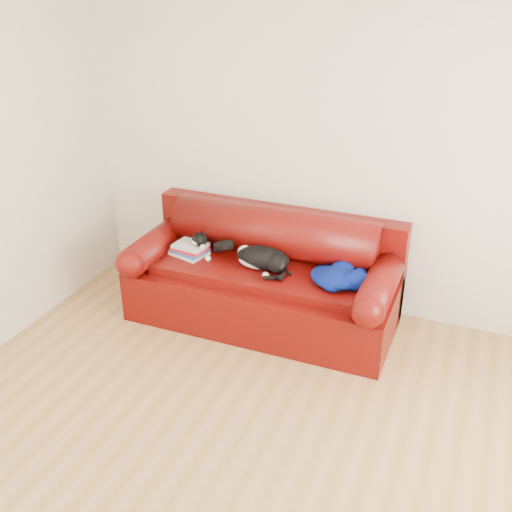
{
  "coord_description": "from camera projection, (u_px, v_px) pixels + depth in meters",
  "views": [
    {
      "loc": [
        1.0,
        -2.4,
        2.65
      ],
      "look_at": [
        -0.53,
        1.35,
        0.64
      ],
      "focal_mm": 42.0,
      "sensor_mm": 36.0,
      "label": 1
    }
  ],
  "objects": [
    {
      "name": "sofa_back",
      "position": [
        274.0,
        248.0,
        4.89
      ],
      "size": [
        2.1,
        1.01,
        0.88
      ],
      "color": "#3C0205",
      "rests_on": "ground"
    },
    {
      "name": "cat",
      "position": [
        262.0,
        258.0,
        4.62
      ],
      "size": [
        0.58,
        0.37,
        0.22
      ],
      "rotation": [
        0.0,
        0.0,
        -0.37
      ],
      "color": "black",
      "rests_on": "sofa_base"
    },
    {
      "name": "blanket",
      "position": [
        339.0,
        277.0,
        4.4
      ],
      "size": [
        0.51,
        0.41,
        0.14
      ],
      "rotation": [
        0.0,
        0.0,
        0.26
      ],
      "color": "#02034B",
      "rests_on": "sofa_base"
    },
    {
      "name": "ground",
      "position": [
        253.0,
        464.0,
        3.51
      ],
      "size": [
        4.5,
        4.5,
        0.0
      ],
      "primitive_type": "plane",
      "color": "olive",
      "rests_on": "ground"
    },
    {
      "name": "sofa_base",
      "position": [
        263.0,
        294.0,
        4.82
      ],
      "size": [
        2.1,
        0.9,
        0.5
      ],
      "color": "#3C0205",
      "rests_on": "ground"
    },
    {
      "name": "book_stack",
      "position": [
        190.0,
        249.0,
        4.85
      ],
      "size": [
        0.32,
        0.28,
        0.1
      ],
      "rotation": [
        0.0,
        0.0,
        -0.2
      ],
      "color": "beige",
      "rests_on": "sofa_base"
    },
    {
      "name": "room_shell",
      "position": [
        279.0,
        200.0,
        2.74
      ],
      "size": [
        4.52,
        4.02,
        2.61
      ],
      "color": "beige",
      "rests_on": "ground"
    }
  ]
}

